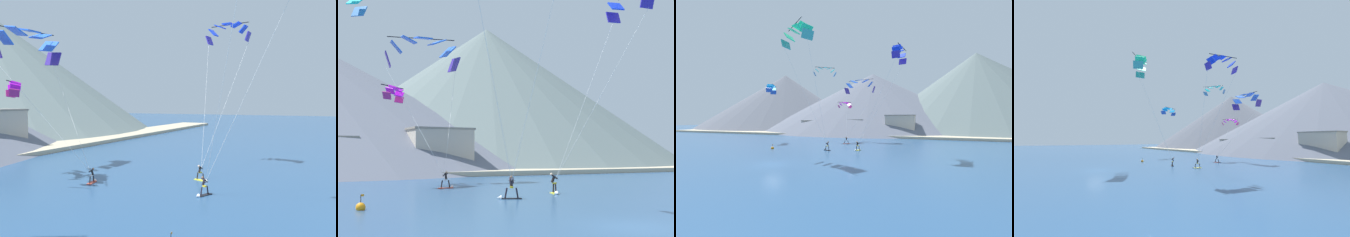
% 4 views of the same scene
% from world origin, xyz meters
% --- Properties ---
extents(kitesurfer_near_lead, '(1.75, 1.07, 1.72)m').
position_xyz_m(kitesurfer_near_lead, '(0.91, 13.71, 0.50)').
color(kitesurfer_near_lead, black).
rests_on(kitesurfer_near_lead, ground).
extents(kitesurfer_near_trail, '(0.96, 1.77, 1.74)m').
position_xyz_m(kitesurfer_near_trail, '(6.08, 15.65, 0.52)').
color(kitesurfer_near_trail, yellow).
rests_on(kitesurfer_near_trail, ground).
extents(kitesurfer_mid_center, '(1.79, 0.76, 1.64)m').
position_xyz_m(kitesurfer_mid_center, '(0.60, 25.35, 0.44)').
color(kitesurfer_mid_center, '#E54C33').
rests_on(kitesurfer_mid_center, ground).
extents(parafoil_kite_near_trail, '(8.31, 5.53, 16.43)m').
position_xyz_m(parafoil_kite_near_trail, '(13.63, 15.10, 16.75)').
color(parafoil_kite_near_trail, '#2D21A1').
extents(parafoil_kite_mid_center, '(8.58, 10.45, 15.15)m').
position_xyz_m(parafoil_kite_mid_center, '(0.79, 34.43, 14.91)').
color(parafoil_kite_mid_center, '#3C268E').
extents(parafoil_kite_distant_high_outer, '(3.12, 3.96, 1.67)m').
position_xyz_m(parafoil_kite_distant_high_outer, '(-2.73, 32.50, 9.64)').
color(parafoil_kite_distant_high_outer, '#A2216B').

